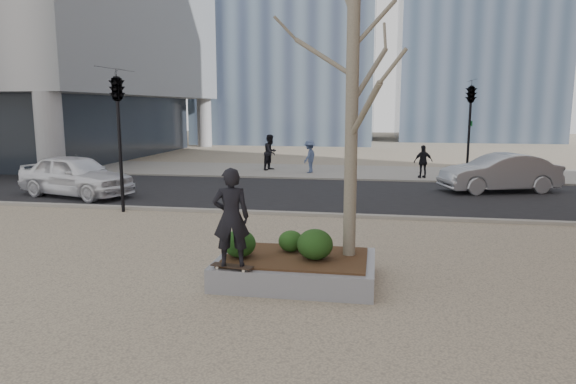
% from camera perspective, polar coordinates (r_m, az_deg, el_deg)
% --- Properties ---
extents(ground, '(120.00, 120.00, 0.00)m').
position_cam_1_polar(ground, '(10.28, -4.73, -9.46)').
color(ground, tan).
rests_on(ground, ground).
extents(street, '(60.00, 8.00, 0.02)m').
position_cam_1_polar(street, '(19.84, 2.54, -0.19)').
color(street, black).
rests_on(street, ground).
extents(far_sidewalk, '(60.00, 6.00, 0.02)m').
position_cam_1_polar(far_sidewalk, '(26.72, 4.47, 2.28)').
color(far_sidewalk, gray).
rests_on(far_sidewalk, ground).
extents(planter, '(3.00, 2.00, 0.45)m').
position_cam_1_polar(planter, '(10.01, 0.87, -8.60)').
color(planter, gray).
rests_on(planter, ground).
extents(planter_mulch, '(2.70, 1.70, 0.04)m').
position_cam_1_polar(planter_mulch, '(9.94, 0.87, -7.25)').
color(planter_mulch, '#382314').
rests_on(planter_mulch, planter).
extents(sycamore_tree, '(2.80, 2.80, 6.60)m').
position_cam_1_polar(sycamore_tree, '(9.72, 7.17, 12.12)').
color(sycamore_tree, gray).
rests_on(sycamore_tree, planter_mulch).
extents(shrub_left, '(0.62, 0.62, 0.53)m').
position_cam_1_polar(shrub_left, '(9.86, -5.40, -5.72)').
color(shrub_left, '#1A3F14').
rests_on(shrub_left, planter_mulch).
extents(shrub_middle, '(0.49, 0.49, 0.42)m').
position_cam_1_polar(shrub_middle, '(10.20, 0.32, -5.47)').
color(shrub_middle, '#1D3E13').
rests_on(shrub_middle, planter_mulch).
extents(shrub_right, '(0.68, 0.68, 0.58)m').
position_cam_1_polar(shrub_right, '(9.67, 3.01, -5.83)').
color(shrub_right, '#173410').
rests_on(shrub_right, planter_mulch).
extents(skateboard, '(0.80, 0.34, 0.08)m').
position_cam_1_polar(skateboard, '(9.32, -6.24, -8.33)').
color(skateboard, black).
rests_on(skateboard, planter).
extents(skateboarder, '(0.73, 0.57, 1.76)m').
position_cam_1_polar(skateboarder, '(9.08, -6.34, -2.80)').
color(skateboarder, black).
rests_on(skateboarder, skateboard).
extents(police_car, '(4.93, 3.05, 1.57)m').
position_cam_1_polar(police_car, '(20.72, -22.51, 1.73)').
color(police_car, white).
rests_on(police_car, street).
extents(car_silver, '(4.79, 2.84, 1.49)m').
position_cam_1_polar(car_silver, '(21.80, 22.44, 1.98)').
color(car_silver, '#A9ABB1').
rests_on(car_silver, street).
extents(pedestrian_a, '(0.99, 1.11, 1.87)m').
position_cam_1_polar(pedestrian_a, '(27.21, -1.95, 4.44)').
color(pedestrian_a, black).
rests_on(pedestrian_a, far_sidewalk).
extents(pedestrian_b, '(0.87, 1.19, 1.64)m').
position_cam_1_polar(pedestrian_b, '(26.04, 2.40, 3.96)').
color(pedestrian_b, '#45567D').
rests_on(pedestrian_b, far_sidewalk).
extents(pedestrian_c, '(0.97, 0.63, 1.54)m').
position_cam_1_polar(pedestrian_c, '(24.90, 14.79, 3.29)').
color(pedestrian_c, black).
rests_on(pedestrian_c, far_sidewalk).
extents(traffic_light_near, '(0.60, 2.48, 4.50)m').
position_cam_1_polar(traffic_light_near, '(17.03, -18.20, 5.35)').
color(traffic_light_near, black).
rests_on(traffic_light_near, ground).
extents(traffic_light_far, '(0.60, 2.48, 4.50)m').
position_cam_1_polar(traffic_light_far, '(24.36, 19.48, 6.37)').
color(traffic_light_far, black).
rests_on(traffic_light_far, ground).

